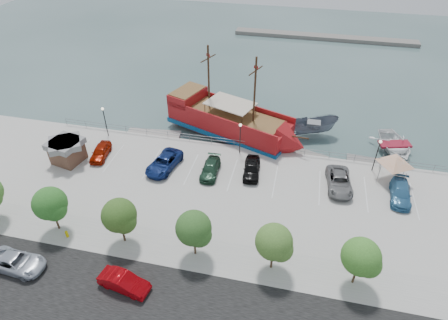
# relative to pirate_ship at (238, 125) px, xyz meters

# --- Properties ---
(ground) EXTENTS (160.00, 160.00, 0.00)m
(ground) POSITION_rel_pirate_ship_xyz_m (1.16, -11.22, -2.13)
(ground) COLOR #334C4B
(street) EXTENTS (100.00, 8.00, 0.04)m
(street) POSITION_rel_pirate_ship_xyz_m (1.16, -27.22, -1.12)
(street) COLOR black
(street) RESTS_ON land_slab
(sidewalk) EXTENTS (100.00, 4.00, 0.05)m
(sidewalk) POSITION_rel_pirate_ship_xyz_m (1.16, -21.22, -1.11)
(sidewalk) COLOR #989795
(sidewalk) RESTS_ON land_slab
(seawall_railing) EXTENTS (50.00, 0.06, 1.00)m
(seawall_railing) POSITION_rel_pirate_ship_xyz_m (1.16, -3.42, -0.60)
(seawall_railing) COLOR slate
(seawall_railing) RESTS_ON land_slab
(far_shore) EXTENTS (40.00, 3.00, 0.80)m
(far_shore) POSITION_rel_pirate_ship_xyz_m (11.16, 43.78, -1.73)
(far_shore) COLOR slate
(far_shore) RESTS_ON ground
(pirate_ship) EXTENTS (20.43, 11.98, 12.70)m
(pirate_ship) POSITION_rel_pirate_ship_xyz_m (0.00, 0.00, 0.00)
(pirate_ship) COLOR maroon
(pirate_ship) RESTS_ON ground
(patrol_boat) EXTENTS (7.22, 4.66, 2.62)m
(patrol_boat) POSITION_rel_pirate_ship_xyz_m (9.99, 2.86, -0.82)
(patrol_boat) COLOR slate
(patrol_boat) RESTS_ON ground
(speedboat) EXTENTS (6.69, 8.10, 1.46)m
(speedboat) POSITION_rel_pirate_ship_xyz_m (20.52, 1.53, -1.40)
(speedboat) COLOR white
(speedboat) RESTS_ON ground
(dock_west) EXTENTS (7.65, 2.95, 0.43)m
(dock_west) POSITION_rel_pirate_ship_xyz_m (-11.52, -2.02, -1.91)
(dock_west) COLOR gray
(dock_west) RESTS_ON ground
(dock_mid) EXTENTS (6.95, 3.94, 0.38)m
(dock_mid) POSITION_rel_pirate_ship_xyz_m (8.85, -2.02, -1.94)
(dock_mid) COLOR gray
(dock_mid) RESTS_ON ground
(dock_east) EXTENTS (6.61, 2.31, 0.37)m
(dock_east) POSITION_rel_pirate_ship_xyz_m (17.76, -2.02, -1.94)
(dock_east) COLOR slate
(dock_east) RESTS_ON ground
(shed) EXTENTS (4.16, 4.16, 2.90)m
(shed) POSITION_rel_pirate_ship_xyz_m (-18.86, -10.94, 0.42)
(shed) COLOR brown
(shed) RESTS_ON land_slab
(canopy_tent) EXTENTS (5.11, 5.11, 3.56)m
(canopy_tent) POSITION_rel_pirate_ship_xyz_m (19.00, -5.97, 1.97)
(canopy_tent) COLOR slate
(canopy_tent) RESTS_ON land_slab
(street_van) EXTENTS (5.33, 2.67, 1.45)m
(street_van) POSITION_rel_pirate_ship_xyz_m (-14.75, -26.18, -0.40)
(street_van) COLOR #A5ADBB
(street_van) RESTS_ON street
(street_sedan) EXTENTS (4.66, 2.27, 1.47)m
(street_sedan) POSITION_rel_pirate_ship_xyz_m (-4.62, -25.99, -0.39)
(street_sedan) COLOR #950309
(street_sedan) RESTS_ON street
(fire_hydrant) EXTENTS (0.28, 0.28, 0.81)m
(fire_hydrant) POSITION_rel_pirate_ship_xyz_m (-12.43, -22.02, -0.68)
(fire_hydrant) COLOR #C5B302
(fire_hydrant) RESTS_ON sidewalk
(lamp_post_left) EXTENTS (0.36, 0.36, 4.28)m
(lamp_post_left) POSITION_rel_pirate_ship_xyz_m (-16.84, -4.72, 1.81)
(lamp_post_left) COLOR black
(lamp_post_left) RESTS_ON land_slab
(lamp_post_mid) EXTENTS (0.36, 0.36, 4.28)m
(lamp_post_mid) POSITION_rel_pirate_ship_xyz_m (1.16, -4.72, 1.81)
(lamp_post_mid) COLOR black
(lamp_post_mid) RESTS_ON land_slab
(lamp_post_right) EXTENTS (0.36, 0.36, 4.28)m
(lamp_post_right) POSITION_rel_pirate_ship_xyz_m (17.16, -4.72, 1.81)
(lamp_post_right) COLOR black
(lamp_post_right) RESTS_ON land_slab
(tree_b) EXTENTS (3.30, 3.20, 5.00)m
(tree_b) POSITION_rel_pirate_ship_xyz_m (-13.69, -21.30, 2.17)
(tree_b) COLOR #473321
(tree_b) RESTS_ON sidewalk
(tree_c) EXTENTS (3.30, 3.20, 5.00)m
(tree_c) POSITION_rel_pirate_ship_xyz_m (-6.69, -21.30, 2.17)
(tree_c) COLOR #473321
(tree_c) RESTS_ON sidewalk
(tree_d) EXTENTS (3.30, 3.20, 5.00)m
(tree_d) POSITION_rel_pirate_ship_xyz_m (0.31, -21.30, 2.17)
(tree_d) COLOR #473321
(tree_d) RESTS_ON sidewalk
(tree_e) EXTENTS (3.30, 3.20, 5.00)m
(tree_e) POSITION_rel_pirate_ship_xyz_m (7.31, -21.30, 2.17)
(tree_e) COLOR #473321
(tree_e) RESTS_ON sidewalk
(tree_f) EXTENTS (3.30, 3.20, 5.00)m
(tree_f) POSITION_rel_pirate_ship_xyz_m (14.31, -21.30, 2.17)
(tree_f) COLOR #473321
(tree_f) RESTS_ON sidewalk
(parked_car_a) EXTENTS (2.30, 4.50, 1.47)m
(parked_car_a) POSITION_rel_pirate_ship_xyz_m (-15.48, -9.28, -0.39)
(parked_car_a) COLOR #911503
(parked_car_a) RESTS_ON land_slab
(parked_car_c) EXTENTS (3.58, 6.02, 1.57)m
(parked_car_c) POSITION_rel_pirate_ship_xyz_m (-7.01, -9.72, -0.34)
(parked_car_c) COLOR navy
(parked_car_c) RESTS_ON land_slab
(parked_car_d) EXTENTS (2.03, 4.69, 1.35)m
(parked_car_d) POSITION_rel_pirate_ship_xyz_m (-1.40, -9.51, -0.45)
(parked_car_d) COLOR #1C3B29
(parked_car_d) RESTS_ON land_slab
(parked_car_e) EXTENTS (2.27, 4.80, 1.59)m
(parked_car_e) POSITION_rel_pirate_ship_xyz_m (3.29, -8.49, -0.33)
(parked_car_e) COLOR black
(parked_car_e) RESTS_ON land_slab
(parked_car_g) EXTENTS (3.05, 5.76, 1.54)m
(parked_car_g) POSITION_rel_pirate_ship_xyz_m (13.18, -8.71, -0.35)
(parked_car_g) COLOR slate
(parked_car_g) RESTS_ON land_slab
(parked_car_h) EXTENTS (2.48, 5.18, 1.46)m
(parked_car_h) POSITION_rel_pirate_ship_xyz_m (19.57, -9.12, -0.40)
(parked_car_h) COLOR teal
(parked_car_h) RESTS_ON land_slab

